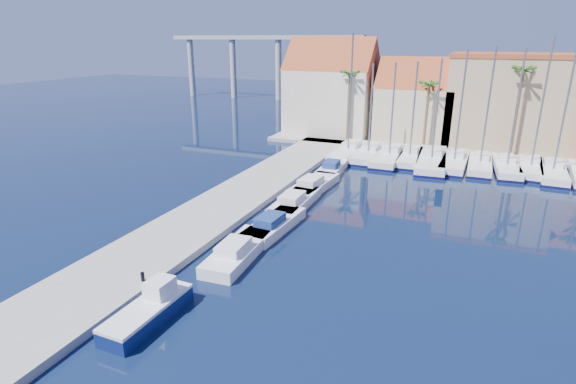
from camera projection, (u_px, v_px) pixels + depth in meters
name	position (u px, v px, depth m)	size (l,w,h in m)	color
ground	(231.00, 330.00, 22.20)	(260.00, 260.00, 0.00)	black
quay_west	(218.00, 210.00, 37.20)	(6.00, 77.00, 0.50)	gray
shore_north	(475.00, 144.00, 60.27)	(54.00, 16.00, 0.50)	gray
bollard	(143.00, 277.00, 25.64)	(0.22, 0.22, 0.55)	black
fishing_boat	(150.00, 310.00, 22.81)	(1.86, 5.34, 1.86)	#0E1B51
motorboat_west_0	(238.00, 251.00, 29.36)	(2.65, 7.11, 1.40)	white
motorboat_west_1	(274.00, 224.00, 33.62)	(2.57, 6.90, 1.40)	white
motorboat_west_2	(295.00, 202.00, 38.27)	(2.39, 7.27, 1.40)	white
motorboat_west_3	(313.00, 185.00, 42.65)	(2.97, 7.59, 1.40)	white
motorboat_west_4	(333.00, 168.00, 48.29)	(2.42, 6.63, 1.40)	white
sailboat_0	(349.00, 151.00, 55.28)	(2.95, 10.08, 14.32)	white
sailboat_1	(369.00, 153.00, 54.17)	(2.59, 9.57, 11.08)	white
sailboat_2	(390.00, 156.00, 53.05)	(2.81, 10.55, 11.22)	white
sailboat_3	(410.00, 157.00, 52.45)	(2.61, 8.83, 11.35)	white
sailboat_4	(432.00, 160.00, 51.28)	(3.90, 12.04, 11.74)	white
sailboat_5	(455.00, 161.00, 50.61)	(2.99, 10.09, 12.61)	white
sailboat_6	(480.00, 164.00, 49.55)	(2.44, 9.15, 12.95)	white
sailboat_7	(506.00, 166.00, 48.58)	(3.03, 9.25, 12.84)	white
sailboat_8	(531.00, 167.00, 48.14)	(2.85, 8.75, 14.07)	white
sailboat_9	(552.00, 171.00, 46.72)	(2.85, 9.45, 14.75)	white
building_0	(331.00, 91.00, 64.74)	(12.30, 9.00, 13.50)	beige
building_1	(416.00, 104.00, 60.72)	(10.30, 8.00, 11.00)	beige
building_2	(506.00, 100.00, 57.22)	(14.20, 10.20, 11.50)	tan
palm_0	(350.00, 76.00, 58.08)	(2.60, 2.60, 10.15)	brown
palm_1	(429.00, 87.00, 54.70)	(2.60, 2.60, 9.15)	brown
palm_2	(523.00, 73.00, 50.41)	(2.60, 2.60, 11.15)	brown
viaduct	(259.00, 54.00, 104.75)	(48.00, 2.20, 14.45)	#9E9E99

